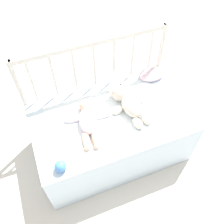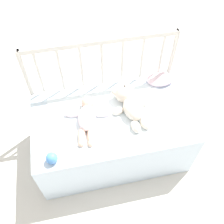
% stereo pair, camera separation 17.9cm
% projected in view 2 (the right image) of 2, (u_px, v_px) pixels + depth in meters
% --- Properties ---
extents(ground_plane, '(12.00, 12.00, 0.00)m').
position_uv_depth(ground_plane, '(112.00, 149.00, 2.21)').
color(ground_plane, silver).
extents(crib_mattress, '(1.18, 0.68, 0.47)m').
position_uv_depth(crib_mattress, '(112.00, 134.00, 2.03)').
color(crib_mattress, silver).
rests_on(crib_mattress, ground_plane).
extents(crib_rail, '(1.18, 0.04, 0.89)m').
position_uv_depth(crib_rail, '(102.00, 69.00, 1.94)').
color(crib_rail, beige).
rests_on(crib_rail, ground_plane).
extents(blanket, '(0.88, 0.55, 0.01)m').
position_uv_depth(blanket, '(109.00, 118.00, 1.83)').
color(blanket, white).
rests_on(blanket, crib_mattress).
extents(teddy_bear, '(0.29, 0.42, 0.15)m').
position_uv_depth(teddy_bear, '(129.00, 102.00, 1.84)').
color(teddy_bear, silver).
rests_on(teddy_bear, crib_mattress).
extents(baby, '(0.35, 0.41, 0.10)m').
position_uv_depth(baby, '(87.00, 118.00, 1.78)').
color(baby, white).
rests_on(baby, crib_mattress).
extents(toy_ball, '(0.08, 0.08, 0.08)m').
position_uv_depth(toy_ball, '(52.00, 158.00, 1.59)').
color(toy_ball, '#4C8CDB').
rests_on(toy_ball, crib_mattress).
extents(small_pillow, '(0.23, 0.15, 0.06)m').
position_uv_depth(small_pillow, '(160.00, 79.00, 2.04)').
color(small_pillow, silver).
rests_on(small_pillow, crib_mattress).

